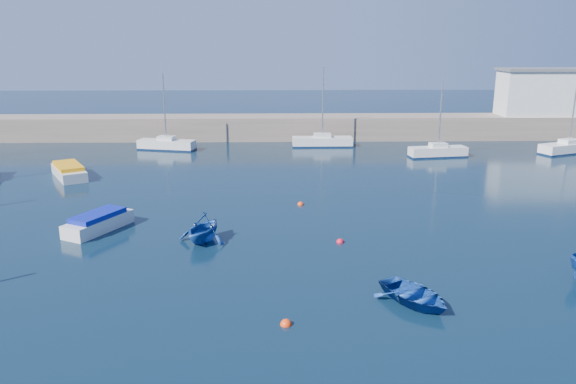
{
  "coord_description": "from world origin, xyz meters",
  "views": [
    {
      "loc": [
        -0.8,
        -17.96,
        11.03
      ],
      "look_at": [
        0.01,
        16.64,
        1.6
      ],
      "focal_mm": 35.0,
      "sensor_mm": 36.0,
      "label": 1
    }
  ],
  "objects_px": {
    "sailboat_6": "(322,141)",
    "dinghy_center": "(414,295)",
    "sailboat_7": "(438,151)",
    "sailboat_8": "(569,147)",
    "harbor_office": "(545,93)",
    "dinghy_left": "(203,228)",
    "motorboat_1": "(98,222)",
    "sailboat_5": "(167,144)",
    "motorboat_2": "(69,171)"
  },
  "relations": [
    {
      "from": "sailboat_6",
      "to": "dinghy_center",
      "type": "relative_size",
      "value": 2.3
    },
    {
      "from": "sailboat_7",
      "to": "sailboat_8",
      "type": "xyz_separation_m",
      "value": [
        13.69,
        1.63,
        0.01
      ]
    },
    {
      "from": "harbor_office",
      "to": "dinghy_left",
      "type": "xyz_separation_m",
      "value": [
        -34.87,
        -34.08,
        -4.26
      ]
    },
    {
      "from": "motorboat_1",
      "to": "dinghy_left",
      "type": "distance_m",
      "value": 6.85
    },
    {
      "from": "sailboat_7",
      "to": "sailboat_8",
      "type": "relative_size",
      "value": 0.87
    },
    {
      "from": "sailboat_5",
      "to": "dinghy_center",
      "type": "bearing_deg",
      "value": -140.82
    },
    {
      "from": "motorboat_1",
      "to": "dinghy_center",
      "type": "distance_m",
      "value": 19.33
    },
    {
      "from": "sailboat_6",
      "to": "motorboat_2",
      "type": "xyz_separation_m",
      "value": [
        -22.11,
        -13.38,
        -0.03
      ]
    },
    {
      "from": "sailboat_5",
      "to": "motorboat_1",
      "type": "bearing_deg",
      "value": -165.23
    },
    {
      "from": "motorboat_1",
      "to": "sailboat_7",
      "type": "bearing_deg",
      "value": 65.97
    },
    {
      "from": "sailboat_8",
      "to": "motorboat_1",
      "type": "xyz_separation_m",
      "value": [
        -40.04,
        -22.77,
        -0.04
      ]
    },
    {
      "from": "sailboat_6",
      "to": "motorboat_2",
      "type": "distance_m",
      "value": 25.84
    },
    {
      "from": "dinghy_center",
      "to": "dinghy_left",
      "type": "distance_m",
      "value": 12.75
    },
    {
      "from": "sailboat_5",
      "to": "sailboat_8",
      "type": "height_order",
      "value": "sailboat_8"
    },
    {
      "from": "sailboat_5",
      "to": "sailboat_8",
      "type": "relative_size",
      "value": 0.92
    },
    {
      "from": "sailboat_7",
      "to": "motorboat_1",
      "type": "distance_m",
      "value": 33.78
    },
    {
      "from": "dinghy_center",
      "to": "dinghy_left",
      "type": "height_order",
      "value": "dinghy_left"
    },
    {
      "from": "motorboat_1",
      "to": "motorboat_2",
      "type": "distance_m",
      "value": 15.04
    },
    {
      "from": "harbor_office",
      "to": "sailboat_8",
      "type": "height_order",
      "value": "sailboat_8"
    },
    {
      "from": "harbor_office",
      "to": "dinghy_center",
      "type": "relative_size",
      "value": 2.78
    },
    {
      "from": "harbor_office",
      "to": "sailboat_6",
      "type": "xyz_separation_m",
      "value": [
        -25.77,
        -5.0,
        -4.55
      ]
    },
    {
      "from": "sailboat_7",
      "to": "sailboat_8",
      "type": "distance_m",
      "value": 13.78
    },
    {
      "from": "sailboat_6",
      "to": "motorboat_2",
      "type": "height_order",
      "value": "sailboat_6"
    },
    {
      "from": "harbor_office",
      "to": "motorboat_2",
      "type": "distance_m",
      "value": 51.5
    },
    {
      "from": "motorboat_2",
      "to": "dinghy_center",
      "type": "xyz_separation_m",
      "value": [
        23.06,
        -23.54,
        -0.15
      ]
    },
    {
      "from": "sailboat_6",
      "to": "dinghy_center",
      "type": "distance_m",
      "value": 36.94
    },
    {
      "from": "dinghy_center",
      "to": "motorboat_2",
      "type": "bearing_deg",
      "value": 102.96
    },
    {
      "from": "harbor_office",
      "to": "motorboat_1",
      "type": "xyz_separation_m",
      "value": [
        -41.37,
        -31.94,
        -4.59
      ]
    },
    {
      "from": "sailboat_7",
      "to": "motorboat_2",
      "type": "distance_m",
      "value": 33.73
    },
    {
      "from": "sailboat_6",
      "to": "motorboat_1",
      "type": "relative_size",
      "value": 1.77
    },
    {
      "from": "sailboat_5",
      "to": "motorboat_2",
      "type": "xyz_separation_m",
      "value": [
        -5.86,
        -11.9,
        -0.04
      ]
    },
    {
      "from": "sailboat_5",
      "to": "motorboat_1",
      "type": "relative_size",
      "value": 1.66
    },
    {
      "from": "harbor_office",
      "to": "dinghy_left",
      "type": "height_order",
      "value": "harbor_office"
    },
    {
      "from": "sailboat_8",
      "to": "motorboat_1",
      "type": "distance_m",
      "value": 46.06
    },
    {
      "from": "motorboat_1",
      "to": "dinghy_center",
      "type": "relative_size",
      "value": 1.3
    },
    {
      "from": "sailboat_6",
      "to": "sailboat_7",
      "type": "distance_m",
      "value": 12.23
    },
    {
      "from": "harbor_office",
      "to": "sailboat_7",
      "type": "bearing_deg",
      "value": -144.25
    },
    {
      "from": "motorboat_1",
      "to": "motorboat_2",
      "type": "relative_size",
      "value": 0.83
    },
    {
      "from": "sailboat_5",
      "to": "motorboat_1",
      "type": "height_order",
      "value": "sailboat_5"
    },
    {
      "from": "harbor_office",
      "to": "dinghy_center",
      "type": "bearing_deg",
      "value": -120.63
    },
    {
      "from": "sailboat_6",
      "to": "sailboat_7",
      "type": "height_order",
      "value": "sailboat_6"
    },
    {
      "from": "motorboat_2",
      "to": "sailboat_5",
      "type": "bearing_deg",
      "value": 33.66
    },
    {
      "from": "motorboat_1",
      "to": "dinghy_left",
      "type": "relative_size",
      "value": 1.47
    },
    {
      "from": "sailboat_8",
      "to": "motorboat_2",
      "type": "relative_size",
      "value": 1.5
    },
    {
      "from": "sailboat_7",
      "to": "sailboat_6",
      "type": "bearing_deg",
      "value": 53.38
    },
    {
      "from": "harbor_office",
      "to": "motorboat_2",
      "type": "relative_size",
      "value": 1.78
    },
    {
      "from": "harbor_office",
      "to": "dinghy_center",
      "type": "xyz_separation_m",
      "value": [
        -24.82,
        -41.93,
        -4.73
      ]
    },
    {
      "from": "motorboat_2",
      "to": "sailboat_6",
      "type": "bearing_deg",
      "value": 1.06
    },
    {
      "from": "dinghy_left",
      "to": "motorboat_1",
      "type": "bearing_deg",
      "value": -176.91
    },
    {
      "from": "harbor_office",
      "to": "sailboat_7",
      "type": "xyz_separation_m",
      "value": [
        -15.01,
        -10.81,
        -4.56
      ]
    }
  ]
}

